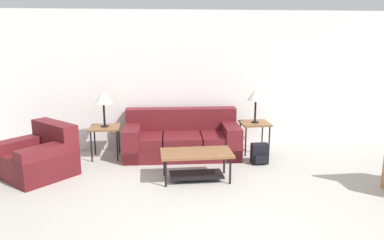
% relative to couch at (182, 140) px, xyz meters
% --- Properties ---
extents(wall_back, '(8.91, 0.06, 2.60)m').
position_rel_couch_xyz_m(wall_back, '(0.34, 0.55, 1.01)').
color(wall_back, white).
rests_on(wall_back, ground_plane).
extents(couch, '(2.09, 1.03, 0.82)m').
position_rel_couch_xyz_m(couch, '(0.00, 0.00, 0.00)').
color(couch, maroon).
rests_on(couch, ground_plane).
extents(armchair, '(1.31, 1.31, 0.80)m').
position_rel_couch_xyz_m(armchair, '(-2.29, -0.74, -0.01)').
color(armchair, maroon).
rests_on(armchair, ground_plane).
extents(coffee_table, '(1.07, 0.56, 0.44)m').
position_rel_couch_xyz_m(coffee_table, '(0.11, -1.21, 0.03)').
color(coffee_table, brown).
rests_on(coffee_table, ground_plane).
extents(side_table_left, '(0.52, 0.50, 0.57)m').
position_rel_couch_xyz_m(side_table_left, '(-1.36, 0.02, 0.22)').
color(side_table_left, brown).
rests_on(side_table_left, ground_plane).
extents(side_table_right, '(0.52, 0.50, 0.57)m').
position_rel_couch_xyz_m(side_table_right, '(1.36, 0.02, 0.22)').
color(side_table_right, brown).
rests_on(side_table_right, ground_plane).
extents(table_lamp_left, '(0.31, 0.31, 0.63)m').
position_rel_couch_xyz_m(table_lamp_left, '(-1.36, 0.02, 0.79)').
color(table_lamp_left, black).
rests_on(table_lamp_left, side_table_left).
extents(table_lamp_right, '(0.31, 0.31, 0.63)m').
position_rel_couch_xyz_m(table_lamp_right, '(1.36, 0.02, 0.79)').
color(table_lamp_right, black).
rests_on(table_lamp_right, side_table_right).
extents(backpack, '(0.29, 0.25, 0.35)m').
position_rel_couch_xyz_m(backpack, '(1.28, -0.61, -0.12)').
color(backpack, black).
rests_on(backpack, ground_plane).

